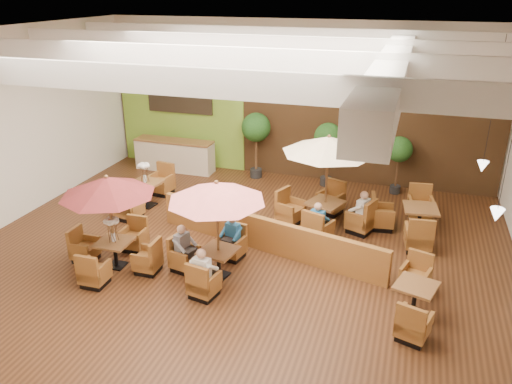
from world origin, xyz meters
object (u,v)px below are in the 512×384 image
at_px(diner_3, 318,219).
at_px(diner_4, 361,208).
at_px(table_0, 109,205).
at_px(table_2, 327,166).
at_px(service_counter, 175,155).
at_px(diner_0, 203,267).
at_px(topiary_1, 328,140).
at_px(booth_divider, 266,235).
at_px(table_1, 215,208).
at_px(topiary_2, 399,152).
at_px(table_5, 408,220).
at_px(diner_1, 232,232).
at_px(table_4, 414,299).
at_px(diner_2, 183,243).
at_px(table_3, 146,191).
at_px(topiary_0, 256,130).

xyz_separation_m(diner_3, diner_4, (1.02, 1.02, 0.02)).
bearing_deg(table_0, table_2, 38.03).
xyz_separation_m(service_counter, table_2, (6.30, -3.10, 1.30)).
height_order(service_counter, diner_0, diner_0).
bearing_deg(topiary_1, booth_divider, -97.32).
height_order(table_1, diner_0, table_1).
bearing_deg(table_0, booth_divider, 28.60).
distance_m(booth_divider, topiary_1, 5.30).
height_order(table_1, topiary_1, table_1).
relative_size(table_2, topiary_2, 1.47).
distance_m(table_5, diner_1, 5.14).
height_order(table_4, diner_0, diner_0).
distance_m(table_1, table_2, 3.91).
distance_m(table_2, topiary_1, 3.36).
height_order(table_5, diner_1, diner_1).
xyz_separation_m(service_counter, booth_divider, (5.07, -4.92, -0.12)).
height_order(service_counter, table_2, table_2).
bearing_deg(diner_3, diner_2, -127.08).
xyz_separation_m(table_0, table_2, (4.55, 3.74, 0.22)).
bearing_deg(diner_3, diner_1, -129.95).
bearing_deg(table_5, topiary_2, 92.59).
bearing_deg(table_1, diner_0, -75.71).
xyz_separation_m(table_2, table_3, (-5.66, -0.21, -1.38)).
relative_size(table_2, diner_4, 3.56).
distance_m(table_1, table_4, 4.79).
bearing_deg(table_5, diner_1, -153.02).
relative_size(table_5, topiary_1, 1.26).
bearing_deg(table_3, diner_0, -39.32).
bearing_deg(booth_divider, table_0, -136.27).
relative_size(table_3, diner_1, 3.90).
relative_size(topiary_1, diner_3, 2.92).
distance_m(topiary_1, diner_3, 4.46).
height_order(table_4, topiary_2, topiary_2).
distance_m(table_1, topiary_0, 6.77).
height_order(topiary_0, diner_3, topiary_0).
bearing_deg(topiary_1, table_3, -145.43).
distance_m(table_2, diner_0, 4.83).
xyz_separation_m(table_2, topiary_1, (-0.57, 3.30, -0.22)).
distance_m(service_counter, diner_3, 7.53).
bearing_deg(table_0, diner_3, 29.45).
bearing_deg(topiary_1, table_2, -80.29).
bearing_deg(diner_1, topiary_0, -64.33).
xyz_separation_m(table_1, table_2, (1.99, 3.37, 0.09)).
bearing_deg(topiary_1, diner_3, -82.55).
xyz_separation_m(table_3, diner_2, (2.82, -3.16, 0.24)).
height_order(booth_divider, diner_0, diner_0).
distance_m(topiary_0, diner_0, 7.75).
xyz_separation_m(table_4, diner_1, (-4.51, 1.02, 0.39)).
bearing_deg(table_3, table_2, 10.28).
relative_size(diner_1, diner_4, 0.89).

